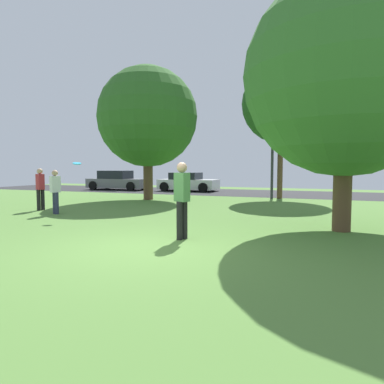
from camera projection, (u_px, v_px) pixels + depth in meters
The scene contains 12 objects.
ground_plane at pixel (145, 248), 7.10m from camera, with size 44.00×44.00×0.00m, color #547F38.
road_strip at pixel (268, 193), 21.97m from camera, with size 44.00×6.40×0.01m, color #28282B.
maple_tree_far at pixel (148, 117), 17.49m from camera, with size 5.06×5.06×6.74m.
birch_tree_lone at pixel (281, 104), 18.01m from camera, with size 4.09×4.09×7.02m.
oak_tree_center at pixel (346, 75), 8.73m from camera, with size 5.17×5.17×6.58m.
person_thrower at pixel (182, 197), 7.91m from camera, with size 0.38×0.33×1.78m.
person_catcher at pixel (40, 187), 13.32m from camera, with size 0.38×0.33×1.62m.
person_walking at pixel (55, 190), 12.24m from camera, with size 0.33×0.38×1.56m.
frisbee_disc at pixel (77, 163), 11.23m from camera, with size 0.38×0.38×0.09m.
parked_car_grey at pixel (117, 181), 25.55m from camera, with size 4.55×1.95×1.41m.
parked_car_white at pixel (188, 182), 24.13m from camera, with size 4.05×2.10×1.29m.
street_lamp_post at pixel (272, 156), 17.99m from camera, with size 0.14×0.14×4.50m, color #2D2D33.
Camera 1 is at (3.45, -6.17, 1.67)m, focal length 32.32 mm.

